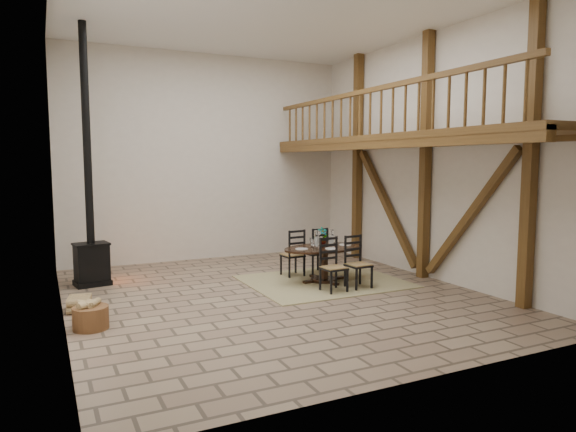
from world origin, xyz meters
name	(u,v)px	position (x,y,z in m)	size (l,w,h in m)	color
ground	(275,295)	(0.00, 0.00, 0.00)	(8.00, 8.00, 0.00)	gray
room_shell	(333,128)	(1.19, 0.00, 3.01)	(7.02, 8.02, 5.01)	beige
rug	(324,281)	(1.30, 0.51, 0.01)	(3.00, 2.50, 0.02)	tan
dining_table	(324,262)	(1.30, 0.51, 0.41)	(1.79, 1.97, 1.11)	black
wood_stove	(90,228)	(-2.90, 2.25, 1.13)	(0.71, 0.59, 5.00)	black
log_basket	(91,317)	(-3.16, -0.57, 0.18)	(0.50, 0.50, 0.41)	brown
log_stack	(79,304)	(-3.25, 0.46, 0.12)	(0.42, 0.52, 0.24)	tan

